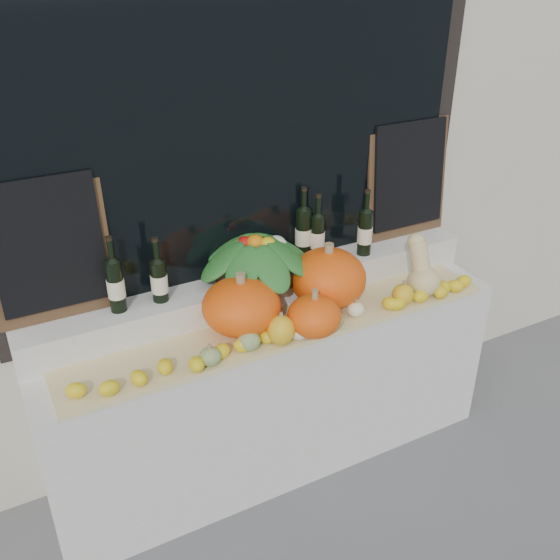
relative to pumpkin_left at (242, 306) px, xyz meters
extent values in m
cube|color=black|center=(0.19, 0.34, 0.87)|extent=(2.40, 0.04, 2.10)
cube|color=black|center=(0.19, 0.31, 0.87)|extent=(2.20, 0.02, 2.00)
cube|color=silver|center=(0.19, 0.07, -0.59)|extent=(2.30, 0.55, 0.88)
cube|color=silver|center=(0.19, 0.22, -0.07)|extent=(2.30, 0.25, 0.16)
cube|color=tan|center=(0.19, -0.06, -0.14)|extent=(2.10, 0.32, 0.02)
ellipsoid|color=#FA570D|center=(0.00, 0.00, 0.00)|extent=(0.45, 0.45, 0.25)
ellipsoid|color=#FA570D|center=(0.47, 0.02, 0.02)|extent=(0.46, 0.46, 0.28)
ellipsoid|color=#FA570D|center=(0.27, -0.18, -0.03)|extent=(0.27, 0.27, 0.19)
ellipsoid|color=#DBC081|center=(0.94, -0.13, -0.05)|extent=(0.16, 0.16, 0.15)
cylinder|color=#DBC081|center=(0.94, -0.08, 0.06)|extent=(0.09, 0.14, 0.18)
sphere|color=#DBC081|center=(0.94, -0.04, 0.13)|extent=(0.09, 0.09, 0.09)
ellipsoid|color=#2E621D|center=(0.37, -0.18, -0.08)|extent=(0.11, 0.11, 0.09)
cylinder|color=#91784F|center=(0.37, -0.18, -0.02)|extent=(0.02, 0.02, 0.02)
ellipsoid|color=#2E621D|center=(-0.04, -0.15, -0.08)|extent=(0.10, 0.10, 0.09)
cylinder|color=#91784F|center=(-0.04, -0.15, -0.03)|extent=(0.02, 0.02, 0.02)
ellipsoid|color=#F9F0C7|center=(0.20, -0.18, -0.09)|extent=(0.10, 0.10, 0.08)
cylinder|color=#91784F|center=(0.20, -0.18, -0.04)|extent=(0.02, 0.02, 0.02)
ellipsoid|color=gold|center=(0.11, -0.18, -0.06)|extent=(0.12, 0.12, 0.14)
cylinder|color=#91784F|center=(0.11, -0.18, 0.02)|extent=(0.02, 0.02, 0.02)
ellipsoid|color=#F9F0C7|center=(0.52, -0.14, -0.09)|extent=(0.08, 0.08, 0.07)
cylinder|color=#91784F|center=(0.52, -0.14, -0.04)|extent=(0.02, 0.02, 0.02)
ellipsoid|color=gold|center=(0.79, -0.16, -0.07)|extent=(0.10, 0.10, 0.11)
cylinder|color=#91784F|center=(0.79, -0.16, 0.00)|extent=(0.02, 0.02, 0.02)
ellipsoid|color=#2E621D|center=(-0.23, -0.18, -0.08)|extent=(0.09, 0.09, 0.08)
cylinder|color=#91784F|center=(-0.23, -0.18, -0.03)|extent=(0.02, 0.02, 0.02)
cylinder|color=black|center=(0.17, 0.20, 0.06)|extent=(0.39, 0.39, 0.10)
cylinder|color=black|center=(-0.50, 0.21, 0.13)|extent=(0.07, 0.07, 0.24)
cylinder|color=black|center=(-0.50, 0.21, 0.30)|extent=(0.03, 0.03, 0.10)
cylinder|color=#EDE1C5|center=(-0.50, 0.21, 0.12)|extent=(0.08, 0.08, 0.08)
cylinder|color=black|center=(-0.50, 0.21, 0.36)|extent=(0.03, 0.03, 0.02)
cylinder|color=black|center=(-0.30, 0.21, 0.11)|extent=(0.07, 0.07, 0.19)
cylinder|color=black|center=(-0.30, 0.21, 0.25)|extent=(0.03, 0.03, 0.10)
cylinder|color=#EDE1C5|center=(-0.30, 0.21, 0.10)|extent=(0.08, 0.08, 0.08)
cylinder|color=black|center=(-0.30, 0.21, 0.31)|extent=(0.03, 0.03, 0.02)
cylinder|color=black|center=(0.47, 0.27, 0.14)|extent=(0.08, 0.08, 0.27)
cylinder|color=black|center=(0.47, 0.27, 0.33)|extent=(0.03, 0.03, 0.10)
cylinder|color=#EDE1C5|center=(0.47, 0.27, 0.13)|extent=(0.08, 0.08, 0.08)
cylinder|color=black|center=(0.47, 0.27, 0.38)|extent=(0.03, 0.03, 0.02)
cylinder|color=black|center=(0.53, 0.24, 0.13)|extent=(0.07, 0.07, 0.23)
cylinder|color=black|center=(0.53, 0.24, 0.29)|extent=(0.03, 0.03, 0.10)
cylinder|color=#EDE1C5|center=(0.53, 0.24, 0.12)|extent=(0.08, 0.08, 0.08)
cylinder|color=black|center=(0.53, 0.24, 0.35)|extent=(0.03, 0.03, 0.02)
cylinder|color=black|center=(0.77, 0.17, 0.13)|extent=(0.07, 0.07, 0.23)
cylinder|color=black|center=(0.77, 0.17, 0.29)|extent=(0.03, 0.03, 0.10)
cylinder|color=#EDE1C5|center=(0.77, 0.17, 0.12)|extent=(0.08, 0.08, 0.08)
cylinder|color=black|center=(0.77, 0.17, 0.35)|extent=(0.03, 0.03, 0.02)
cube|color=#4C331E|center=(-0.73, 0.29, 0.32)|extent=(0.50, 0.07, 0.62)
cube|color=black|center=(-0.73, 0.27, 0.35)|extent=(0.44, 0.07, 0.56)
cube|color=#4C331E|center=(1.11, 0.29, 0.32)|extent=(0.50, 0.07, 0.62)
cube|color=black|center=(1.11, 0.27, 0.35)|extent=(0.44, 0.07, 0.56)
camera|label=1|loc=(-0.96, -2.19, 1.44)|focal=40.00mm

